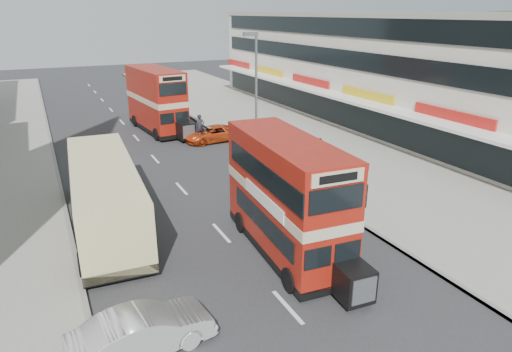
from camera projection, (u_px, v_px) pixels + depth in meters
ground at (321, 344)px, 13.47m from camera, size 160.00×160.00×0.00m
road_surface at (155, 159)px, 30.37m from camera, size 12.00×90.00×0.01m
pavement_right at (307, 138)px, 35.27m from camera, size 12.00×90.00×0.15m
kerb_left at (57, 171)px, 27.84m from camera, size 0.20×90.00×0.16m
kerb_right at (238, 147)px, 32.85m from camera, size 0.20×90.00×0.16m
commercial_row at (376, 69)px, 38.63m from camera, size 9.90×46.20×9.30m
street_lamp at (255, 85)px, 29.71m from camera, size 1.00×0.20×8.12m
bus_main at (287, 197)px, 17.90m from camera, size 2.82×8.54×4.63m
bus_second at (157, 100)px, 36.70m from camera, size 3.29×8.99×4.91m
coach at (105, 193)px, 20.36m from camera, size 3.32×10.72×2.80m
car_left_front at (143, 332)px, 12.95m from camera, size 4.27×1.89×1.36m
car_right_a at (267, 163)px, 27.67m from camera, size 4.03×1.67×1.17m
car_right_b at (212, 134)px, 34.25m from camera, size 4.48×2.29×1.21m
pedestrian_near at (317, 153)px, 27.77m from camera, size 0.78×0.58×1.97m
cyclist at (200, 133)px, 33.84m from camera, size 0.73×1.78×2.17m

